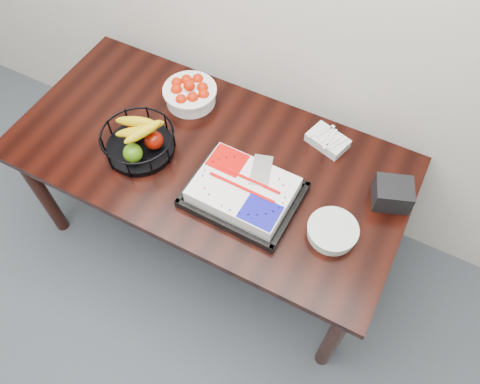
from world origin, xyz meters
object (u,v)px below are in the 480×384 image
at_px(cake_tray, 243,191).
at_px(plate_stack, 332,231).
at_px(napkin_box, 393,194).
at_px(table, 209,166).
at_px(tangerine_bowl, 190,91).
at_px(fruit_basket, 138,140).

height_order(cake_tray, plate_stack, cake_tray).
xyz_separation_m(cake_tray, plate_stack, (0.40, 0.01, -0.02)).
relative_size(cake_tray, napkin_box, 3.10).
xyz_separation_m(table, tangerine_bowl, (-0.24, 0.25, 0.16)).
height_order(cake_tray, fruit_basket, fruit_basket).
relative_size(fruit_basket, napkin_box, 2.17).
relative_size(tangerine_bowl, napkin_box, 1.71).
xyz_separation_m(cake_tray, tangerine_bowl, (-0.48, 0.38, 0.03)).
bearing_deg(fruit_basket, plate_stack, -0.22).
height_order(cake_tray, tangerine_bowl, tangerine_bowl).
distance_m(tangerine_bowl, plate_stack, 0.95).
bearing_deg(plate_stack, tangerine_bowl, 157.16).
bearing_deg(table, napkin_box, 10.06).
height_order(fruit_basket, plate_stack, fruit_basket).
relative_size(cake_tray, tangerine_bowl, 1.81).
bearing_deg(cake_tray, fruit_basket, 178.98).
relative_size(tangerine_bowl, plate_stack, 1.25).
distance_m(cake_tray, napkin_box, 0.61).
bearing_deg(tangerine_bowl, plate_stack, -22.84).
bearing_deg(table, cake_tray, -27.06).
relative_size(tangerine_bowl, fruit_basket, 0.79).
bearing_deg(cake_tray, plate_stack, 0.85).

